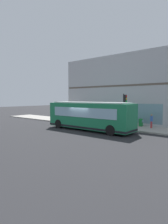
{
  "coord_description": "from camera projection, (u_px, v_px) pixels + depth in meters",
  "views": [
    {
      "loc": [
        -15.59,
        -12.86,
        3.49
      ],
      "look_at": [
        2.2,
        1.78,
        1.78
      ],
      "focal_mm": 30.07,
      "sensor_mm": 36.0,
      "label": 1
    }
  ],
  "objects": [
    {
      "name": "pedestrian_by_light_pole",
      "position": [
        63.0,
        113.0,
        29.23
      ],
      "size": [
        0.32,
        0.32,
        1.77
      ],
      "color": "#3359A5",
      "rests_on": "sidewalk_curb"
    },
    {
      "name": "newspaper_vending_box",
      "position": [
        141.0,
        122.0,
        22.32
      ],
      "size": [
        0.44,
        0.42,
        0.9
      ],
      "color": "#197233",
      "rests_on": "sidewalk_curb"
    },
    {
      "name": "city_bus_nearside",
      "position": [
        89.0,
        116.0,
        20.43
      ],
      "size": [
        2.66,
        10.06,
        3.07
      ],
      "color": "#197247",
      "rests_on": "ground"
    },
    {
      "name": "sidewalk_curb",
      "position": [
        107.0,
        125.0,
        24.01
      ],
      "size": [
        4.17,
        40.0,
        0.15
      ],
      "primitive_type": "cube",
      "color": "#9E9991",
      "rests_on": "ground"
    },
    {
      "name": "pedestrian_near_hydrant",
      "position": [
        151.0,
        120.0,
        20.82
      ],
      "size": [
        0.32,
        0.32,
        1.58
      ],
      "color": "#B23338",
      "rests_on": "sidewalk_curb"
    },
    {
      "name": "building_corner",
      "position": [
        127.0,
        90.0,
        27.95
      ],
      "size": [
        7.0,
        17.77,
        9.35
      ],
      "color": "#A8A8AD",
      "rests_on": "ground"
    },
    {
      "name": "ground",
      "position": [
        84.0,
        130.0,
        20.41
      ],
      "size": [
        120.0,
        120.0,
        0.0
      ],
      "primitive_type": "plane",
      "color": "#262628"
    },
    {
      "name": "traffic_light_near_corner",
      "position": [
        125.0,
        104.0,
        20.67
      ],
      "size": [
        0.32,
        0.49,
        3.81
      ],
      "color": "black",
      "rests_on": "sidewalk_curb"
    },
    {
      "name": "fire_hydrant",
      "position": [
        99.0,
        122.0,
        23.59
      ],
      "size": [
        0.35,
        0.35,
        0.74
      ],
      "color": "gold",
      "rests_on": "sidewalk_curb"
    },
    {
      "name": "pedestrian_near_building_entrance",
      "position": [
        71.0,
        113.0,
        28.37
      ],
      "size": [
        0.32,
        0.32,
        1.79
      ],
      "color": "#B23338",
      "rests_on": "sidewalk_curb"
    }
  ]
}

